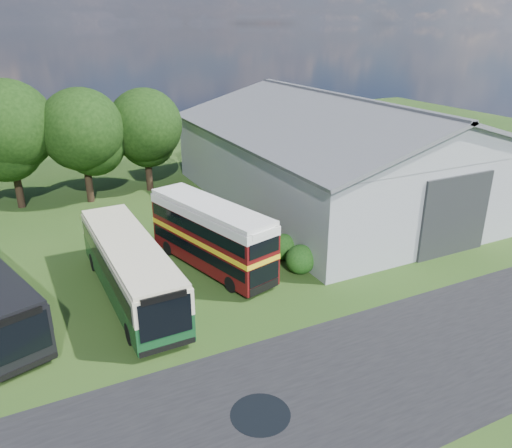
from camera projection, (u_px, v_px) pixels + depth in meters
ground at (260, 357)px, 21.09m from camera, size 120.00×120.00×0.00m
asphalt_road at (361, 378)px, 19.84m from camera, size 60.00×8.00×0.02m
puddle at (260, 415)px, 17.98m from camera, size 2.20×2.20×0.01m
storage_shed at (339, 147)px, 39.01m from camera, size 18.80×24.80×8.15m
tree_mid at (7, 127)px, 36.09m from camera, size 6.80×6.80×9.60m
tree_right_a at (82, 130)px, 37.50m from camera, size 6.26×6.26×8.83m
tree_right_b at (145, 126)px, 40.33m from camera, size 5.98×5.98×8.45m
shrub_front at (300, 271)px, 28.39m from camera, size 1.70×1.70×1.70m
shrub_mid at (283, 258)px, 30.05m from camera, size 1.60×1.60×1.60m
bus_green_single at (130, 268)px, 25.15m from camera, size 2.91×11.39×3.12m
bus_maroon_double at (211, 236)px, 28.26m from camera, size 4.55×9.28×3.87m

